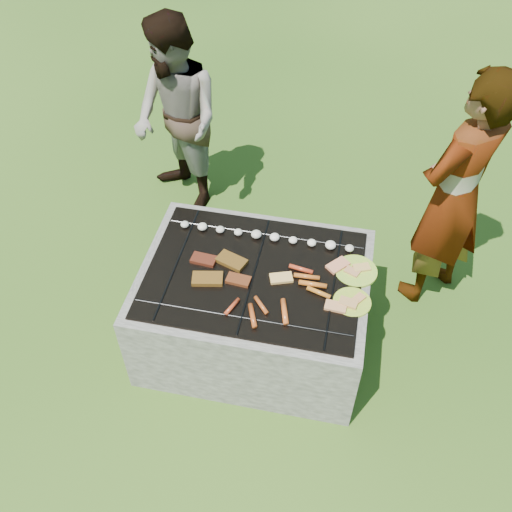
# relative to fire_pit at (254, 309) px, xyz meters

# --- Properties ---
(lawn) EXTENTS (60.00, 60.00, 0.00)m
(lawn) POSITION_rel_fire_pit_xyz_m (0.00, 0.00, -0.28)
(lawn) COLOR #204411
(lawn) RESTS_ON ground
(fire_pit) EXTENTS (1.30, 1.00, 0.62)m
(fire_pit) POSITION_rel_fire_pit_xyz_m (0.00, 0.00, 0.00)
(fire_pit) COLOR #9B948A
(fire_pit) RESTS_ON ground
(mushrooms) EXTENTS (1.05, 0.06, 0.04)m
(mushrooms) POSITION_rel_fire_pit_xyz_m (0.02, 0.29, 0.35)
(mushrooms) COLOR beige
(mushrooms) RESTS_ON fire_pit
(pork_slabs) EXTENTS (0.37, 0.30, 0.02)m
(pork_slabs) POSITION_rel_fire_pit_xyz_m (-0.20, -0.02, 0.34)
(pork_slabs) COLOR maroon
(pork_slabs) RESTS_ON fire_pit
(sausages) EXTENTS (0.54, 0.48, 0.03)m
(sausages) POSITION_rel_fire_pit_xyz_m (0.21, -0.13, 0.34)
(sausages) COLOR #B9451E
(sausages) RESTS_ON fire_pit
(bread_on_grate) EXTENTS (0.45, 0.41, 0.02)m
(bread_on_grate) POSITION_rel_fire_pit_xyz_m (0.36, 0.01, 0.34)
(bread_on_grate) COLOR #DCCC70
(bread_on_grate) RESTS_ON fire_pit
(plate_far) EXTENTS (0.25, 0.25, 0.03)m
(plate_far) POSITION_rel_fire_pit_xyz_m (0.56, 0.14, 0.33)
(plate_far) COLOR yellow
(plate_far) RESTS_ON fire_pit
(plate_near) EXTENTS (0.25, 0.25, 0.03)m
(plate_near) POSITION_rel_fire_pit_xyz_m (0.56, -0.10, 0.33)
(plate_near) COLOR yellow
(plate_near) RESTS_ON fire_pit
(cook) EXTENTS (0.69, 0.71, 1.64)m
(cook) POSITION_rel_fire_pit_xyz_m (1.07, 0.65, 0.54)
(cook) COLOR gray
(cook) RESTS_ON ground
(bystander) EXTENTS (0.91, 0.91, 1.49)m
(bystander) POSITION_rel_fire_pit_xyz_m (-0.81, 1.19, 0.46)
(bystander) COLOR gray
(bystander) RESTS_ON ground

